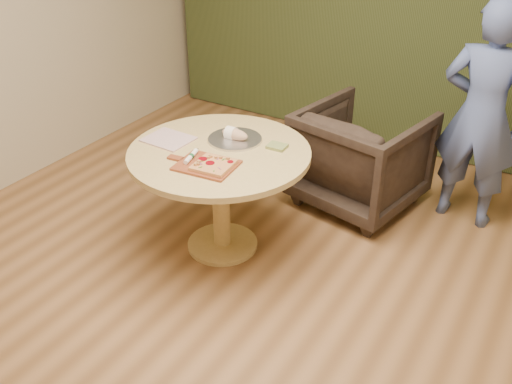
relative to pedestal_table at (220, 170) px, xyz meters
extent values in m
cube|color=olive|center=(0.50, -0.69, -0.62)|extent=(5.00, 6.00, 0.02)
cylinder|color=tan|center=(0.00, 0.00, -0.59)|extent=(0.49, 0.49, 0.03)
cylinder|color=tan|center=(0.00, 0.00, -0.25)|extent=(0.12, 0.12, 0.68)
cylinder|color=tan|center=(0.00, 0.00, 0.12)|extent=(1.18, 1.18, 0.04)
cube|color=brown|center=(0.06, -0.22, 0.15)|extent=(0.38, 0.31, 0.01)
cube|color=brown|center=(-0.16, -0.24, 0.15)|extent=(0.10, 0.06, 0.01)
cube|color=tan|center=(0.11, -0.22, 0.17)|extent=(0.24, 0.24, 0.02)
cylinder|color=#6E030C|center=(0.03, -0.21, 0.18)|extent=(0.05, 0.05, 0.00)
cylinder|color=#6E030C|center=(0.09, -0.23, 0.18)|extent=(0.05, 0.05, 0.00)
cylinder|color=#6E030C|center=(0.19, -0.15, 0.18)|extent=(0.04, 0.04, 0.00)
cube|color=#C5894A|center=(0.05, -0.17, 0.18)|extent=(0.03, 0.03, 0.01)
cube|color=#C5894A|center=(0.09, -0.16, 0.18)|extent=(0.02, 0.02, 0.01)
cube|color=#C5894A|center=(0.04, -0.30, 0.18)|extent=(0.02, 0.02, 0.01)
cube|color=#C5894A|center=(0.11, -0.15, 0.18)|extent=(0.02, 0.02, 0.01)
cube|color=#C5894A|center=(0.03, -0.26, 0.18)|extent=(0.02, 0.02, 0.01)
cube|color=#C5894A|center=(0.05, -0.29, 0.18)|extent=(0.02, 0.02, 0.01)
cube|color=#C5894A|center=(0.05, -0.18, 0.18)|extent=(0.03, 0.03, 0.01)
cube|color=#C5894A|center=(0.16, -0.13, 0.18)|extent=(0.02, 0.02, 0.01)
cube|color=#366820|center=(0.17, -0.30, 0.18)|extent=(0.01, 0.01, 0.00)
cube|color=#366820|center=(0.14, -0.15, 0.18)|extent=(0.01, 0.01, 0.00)
cube|color=#366820|center=(0.14, -0.16, 0.18)|extent=(0.01, 0.01, 0.00)
cube|color=#366820|center=(0.07, -0.31, 0.18)|extent=(0.01, 0.01, 0.00)
cube|color=#366820|center=(0.04, -0.23, 0.18)|extent=(0.01, 0.01, 0.00)
cube|color=#366820|center=(0.08, -0.30, 0.18)|extent=(0.01, 0.01, 0.00)
cube|color=#366820|center=(0.14, -0.14, 0.18)|extent=(0.01, 0.01, 0.00)
cube|color=#9A5570|center=(0.04, -0.16, 0.18)|extent=(0.03, 0.02, 0.00)
cube|color=#9A5570|center=(0.05, -0.27, 0.18)|extent=(0.03, 0.02, 0.00)
cube|color=#9A5570|center=(0.18, -0.26, 0.18)|extent=(0.03, 0.02, 0.00)
cube|color=#9A5570|center=(0.05, -0.26, 0.18)|extent=(0.03, 0.02, 0.00)
cube|color=#9A5570|center=(0.11, -0.16, 0.18)|extent=(0.01, 0.03, 0.00)
cube|color=#9A5570|center=(0.04, -0.17, 0.18)|extent=(0.01, 0.03, 0.00)
cylinder|color=white|center=(-0.07, -0.21, 0.17)|extent=(0.07, 0.17, 0.03)
cylinder|color=#194C26|center=(-0.07, -0.21, 0.17)|extent=(0.04, 0.03, 0.03)
cube|color=silver|center=(-0.09, -0.12, 0.17)|extent=(0.02, 0.04, 0.00)
cube|color=white|center=(-0.37, -0.05, 0.15)|extent=(0.31, 0.26, 0.01)
cylinder|color=silver|center=(0.00, 0.18, 0.14)|extent=(0.35, 0.35, 0.01)
cylinder|color=silver|center=(0.00, 0.18, 0.15)|extent=(0.36, 0.36, 0.02)
ellipsoid|color=tan|center=(0.00, 0.18, 0.18)|extent=(0.19, 0.08, 0.07)
cylinder|color=white|center=(-0.03, 0.18, 0.18)|extent=(0.06, 0.09, 0.09)
cube|color=#5E6D31|center=(0.30, 0.22, 0.15)|extent=(0.13, 0.11, 0.02)
imported|color=black|center=(0.57, 1.05, -0.18)|extent=(0.97, 0.93, 0.86)
imported|color=#4B5E95|center=(1.33, 1.26, 0.21)|extent=(0.62, 0.42, 1.64)
camera|label=1|loc=(1.90, -2.66, 1.77)|focal=40.00mm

